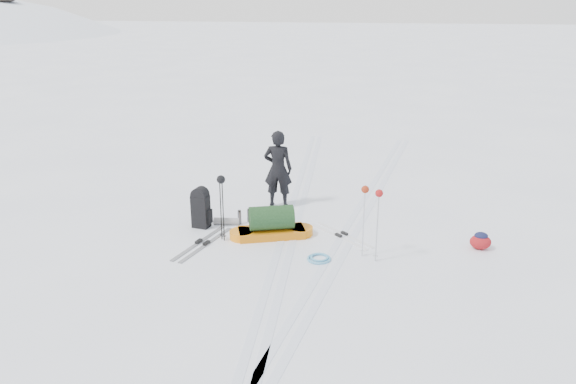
{
  "coord_description": "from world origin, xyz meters",
  "views": [
    {
      "loc": [
        1.92,
        -10.15,
        4.66
      ],
      "look_at": [
        -0.03,
        0.29,
        0.95
      ],
      "focal_mm": 35.0,
      "sensor_mm": 36.0,
      "label": 1
    }
  ],
  "objects_px": {
    "expedition_rucksack": "(204,209)",
    "pulk_sled": "(272,225)",
    "skier": "(278,169)",
    "ski_poles_black": "(221,187)"
  },
  "relations": [
    {
      "from": "pulk_sled",
      "to": "expedition_rucksack",
      "type": "distance_m",
      "value": 1.55
    },
    {
      "from": "expedition_rucksack",
      "to": "pulk_sled",
      "type": "bearing_deg",
      "value": -0.85
    },
    {
      "from": "pulk_sled",
      "to": "expedition_rucksack",
      "type": "bearing_deg",
      "value": 150.77
    },
    {
      "from": "expedition_rucksack",
      "to": "ski_poles_black",
      "type": "bearing_deg",
      "value": -36.76
    },
    {
      "from": "skier",
      "to": "pulk_sled",
      "type": "height_order",
      "value": "skier"
    },
    {
      "from": "ski_poles_black",
      "to": "skier",
      "type": "bearing_deg",
      "value": 57.59
    },
    {
      "from": "expedition_rucksack",
      "to": "ski_poles_black",
      "type": "distance_m",
      "value": 1.1
    },
    {
      "from": "skier",
      "to": "pulk_sled",
      "type": "bearing_deg",
      "value": 95.49
    },
    {
      "from": "pulk_sled",
      "to": "expedition_rucksack",
      "type": "height_order",
      "value": "expedition_rucksack"
    },
    {
      "from": "skier",
      "to": "ski_poles_black",
      "type": "height_order",
      "value": "skier"
    }
  ]
}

